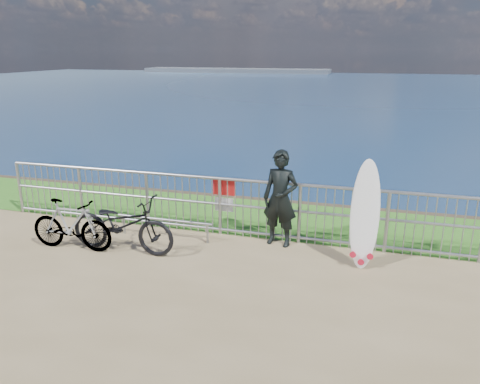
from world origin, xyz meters
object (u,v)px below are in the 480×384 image
(surfer, at_px, (280,199))
(bicycle_near, at_px, (122,224))
(bicycle_far, at_px, (71,225))
(surfboard, at_px, (365,218))

(surfer, xyz_separation_m, bicycle_near, (-2.54, -1.07, -0.36))
(bicycle_near, distance_m, bicycle_far, 0.92)
(surfer, bearing_deg, bicycle_near, -148.57)
(surfboard, bearing_deg, bicycle_far, -171.05)
(surfboard, xyz_separation_m, bicycle_far, (-4.89, -0.77, -0.35))
(surfboard, distance_m, bicycle_far, 4.97)
(surfer, height_order, bicycle_far, surfer)
(surfboard, height_order, bicycle_far, surfboard)
(surfer, height_order, bicycle_near, surfer)
(surfer, relative_size, bicycle_far, 1.13)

